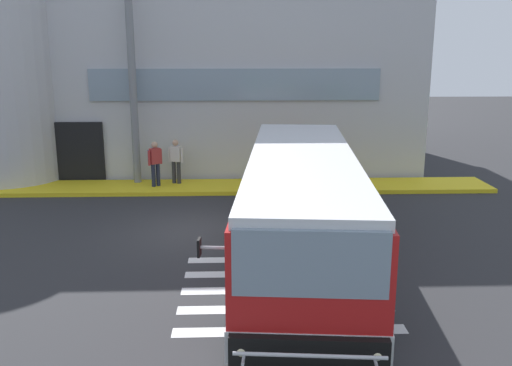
{
  "coord_description": "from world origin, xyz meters",
  "views": [
    {
      "loc": [
        1.04,
        -15.3,
        5.13
      ],
      "look_at": [
        1.56,
        -0.45,
        1.5
      ],
      "focal_mm": 38.61,
      "sensor_mm": 36.0,
      "label": 1
    }
  ],
  "objects": [
    {
      "name": "terminal_building",
      "position": [
        -0.67,
        11.54,
        4.24
      ],
      "size": [
        18.88,
        13.8,
        8.5
      ],
      "color": "#B7B7BC",
      "rests_on": "ground"
    },
    {
      "name": "boarding_curb",
      "position": [
        0.0,
        4.8,
        0.07
      ],
      "size": [
        21.08,
        2.0,
        0.15
      ],
      "primitive_type": "cube",
      "color": "yellow",
      "rests_on": "ground"
    },
    {
      "name": "bus_main_foreground",
      "position": [
        2.6,
        -2.47,
        1.33
      ],
      "size": [
        3.96,
        11.29,
        2.7
      ],
      "color": "red",
      "rests_on": "ground"
    },
    {
      "name": "entry_support_column",
      "position": [
        -2.79,
        5.4,
        3.73
      ],
      "size": [
        0.28,
        0.28,
        7.16
      ],
      "primitive_type": "cylinder",
      "color": "slate",
      "rests_on": "boarding_curb"
    },
    {
      "name": "passenger_near_column",
      "position": [
        -2.01,
        4.76,
        1.11
      ],
      "size": [
        0.52,
        0.5,
        1.68
      ],
      "color": "#1E2338",
      "rests_on": "boarding_curb"
    },
    {
      "name": "passenger_by_doorway",
      "position": [
        -1.27,
        5.16,
        1.08
      ],
      "size": [
        0.57,
        0.32,
        1.68
      ],
      "color": "#2D2D33",
      "rests_on": "boarding_curb"
    },
    {
      "name": "safety_bollard_yellow",
      "position": [
        2.92,
        3.6,
        0.45
      ],
      "size": [
        0.18,
        0.18,
        0.9
      ],
      "primitive_type": "cylinder",
      "color": "yellow",
      "rests_on": "ground"
    },
    {
      "name": "ground_plane",
      "position": [
        0.0,
        0.0,
        -0.01
      ],
      "size": [
        80.0,
        90.0,
        0.02
      ],
      "primitive_type": "cube",
      "color": "#2B2B2D",
      "rests_on": "ground"
    },
    {
      "name": "bay_paint_stripes",
      "position": [
        2.0,
        -4.2,
        0.0
      ],
      "size": [
        4.4,
        3.96,
        0.01
      ],
      "color": "silver",
      "rests_on": "ground"
    }
  ]
}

